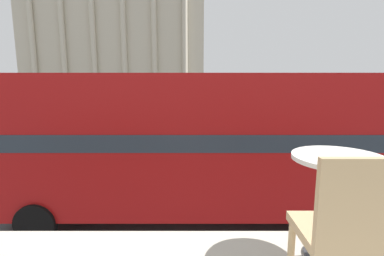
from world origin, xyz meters
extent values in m
cylinder|color=black|center=(4.17, 7.39, 0.53)|extent=(1.07, 0.22, 1.07)
cylinder|color=black|center=(4.17, 4.89, 0.53)|extent=(1.07, 0.22, 1.07)
cylinder|color=black|center=(-4.00, 7.39, 0.53)|extent=(1.07, 0.22, 1.07)
cylinder|color=black|center=(-4.00, 4.89, 0.53)|extent=(1.07, 0.22, 1.07)
cube|color=#B71414|center=(0.08, 6.14, 1.48)|extent=(10.97, 2.50, 1.88)
cube|color=#2D3842|center=(0.08, 6.14, 2.64)|extent=(10.75, 2.52, 0.45)
cube|color=#B71414|center=(0.08, 6.14, 3.61)|extent=(10.97, 2.50, 1.50)
cylinder|color=#2D2D30|center=(1.01, -0.35, 3.05)|extent=(0.36, 0.36, 0.02)
cylinder|color=#2D2D30|center=(1.01, -0.35, 3.40)|extent=(0.07, 0.07, 0.68)
cylinder|color=silver|center=(1.01, -0.35, 3.75)|extent=(0.60, 0.60, 0.03)
cube|color=tan|center=(0.78, -0.86, 3.50)|extent=(0.40, 0.40, 0.05)
cube|color=tan|center=(0.78, -1.04, 3.74)|extent=(0.40, 0.04, 0.42)
cube|color=beige|center=(-13.78, 54.42, 11.39)|extent=(31.56, 10.11, 22.78)
cylinder|color=beige|center=(-26.41, 48.91, 9.68)|extent=(0.90, 0.90, 19.36)
cylinder|color=beige|center=(-21.36, 48.91, 9.68)|extent=(0.90, 0.90, 19.36)
cylinder|color=beige|center=(-16.31, 48.91, 9.68)|extent=(0.90, 0.90, 19.36)
cylinder|color=beige|center=(-11.26, 48.91, 9.68)|extent=(0.90, 0.90, 19.36)
cylinder|color=beige|center=(-6.21, 48.91, 9.68)|extent=(0.90, 0.90, 19.36)
cylinder|color=beige|center=(-1.16, 48.91, 9.68)|extent=(0.90, 0.90, 19.36)
cylinder|color=black|center=(6.18, 9.02, 1.63)|extent=(0.12, 0.12, 3.25)
cube|color=black|center=(6.36, 9.02, 2.80)|extent=(0.20, 0.24, 0.70)
sphere|color=red|center=(6.47, 9.02, 2.95)|extent=(0.14, 0.14, 0.14)
cylinder|color=black|center=(4.10, 16.93, 1.66)|extent=(0.12, 0.12, 3.31)
cube|color=black|center=(4.28, 16.93, 2.86)|extent=(0.20, 0.24, 0.70)
sphere|color=green|center=(4.39, 16.93, 3.01)|extent=(0.14, 0.14, 0.14)
cylinder|color=black|center=(6.11, 27.83, 0.30)|extent=(0.60, 0.18, 0.60)
cylinder|color=black|center=(6.11, 26.08, 0.30)|extent=(0.60, 0.18, 0.60)
cylinder|color=black|center=(3.31, 27.83, 0.30)|extent=(0.60, 0.18, 0.60)
cylinder|color=black|center=(3.31, 26.08, 0.30)|extent=(0.60, 0.18, 0.60)
cube|color=#19234C|center=(4.71, 26.95, 0.57)|extent=(4.20, 1.75, 0.55)
cube|color=#2D3842|center=(4.51, 26.95, 1.10)|extent=(1.89, 1.61, 0.50)
cylinder|color=black|center=(-6.26, 21.87, 0.30)|extent=(0.60, 0.18, 0.60)
cylinder|color=black|center=(-6.26, 20.12, 0.30)|extent=(0.60, 0.18, 0.60)
cylinder|color=black|center=(-9.06, 21.87, 0.30)|extent=(0.60, 0.18, 0.60)
cylinder|color=black|center=(-9.06, 20.12, 0.30)|extent=(0.60, 0.18, 0.60)
cube|color=#B2B5BA|center=(-7.66, 20.99, 0.57)|extent=(4.20, 1.75, 0.55)
cube|color=#2D3842|center=(-7.86, 20.99, 1.10)|extent=(1.89, 1.61, 0.50)
cylinder|color=#282B33|center=(3.22, 15.17, 0.41)|extent=(0.14, 0.14, 0.82)
cylinder|color=#282B33|center=(3.40, 15.17, 0.41)|extent=(0.14, 0.14, 0.82)
cylinder|color=#284799|center=(3.31, 15.17, 1.15)|extent=(0.32, 0.32, 0.65)
sphere|color=tan|center=(3.31, 15.17, 1.58)|extent=(0.22, 0.22, 0.22)
cylinder|color=#282B33|center=(-4.48, 32.55, 0.44)|extent=(0.14, 0.14, 0.88)
cylinder|color=#282B33|center=(-4.30, 32.55, 0.44)|extent=(0.14, 0.14, 0.88)
cylinder|color=yellow|center=(-4.39, 32.55, 1.23)|extent=(0.32, 0.32, 0.70)
sphere|color=tan|center=(-4.39, 32.55, 1.70)|extent=(0.24, 0.24, 0.24)
cylinder|color=#282B33|center=(2.40, 23.78, 0.41)|extent=(0.14, 0.14, 0.82)
cylinder|color=#282B33|center=(2.58, 23.78, 0.41)|extent=(0.14, 0.14, 0.82)
cylinder|color=black|center=(2.49, 23.78, 1.14)|extent=(0.32, 0.32, 0.65)
sphere|color=tan|center=(2.49, 23.78, 1.58)|extent=(0.22, 0.22, 0.22)
camera|label=1|loc=(0.04, -2.26, 4.29)|focal=28.00mm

